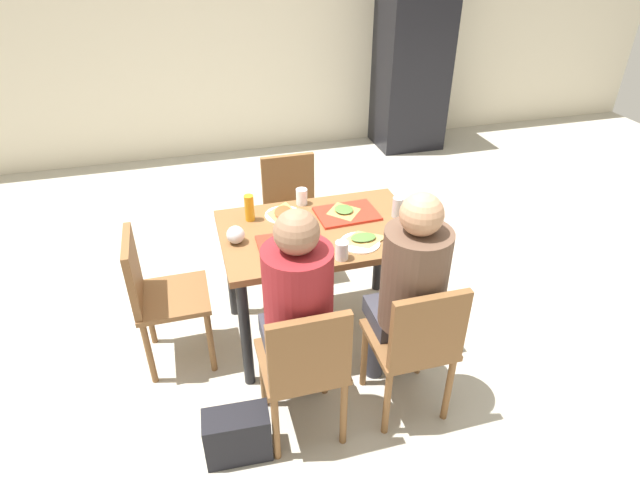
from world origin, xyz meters
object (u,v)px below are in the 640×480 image
object	(u,v)px
soda_can	(398,207)
pizza_slice_b	(344,210)
chair_near_right	(417,342)
pizza_slice_d	(363,238)
chair_near_left	(305,364)
plastic_cup_a	(302,197)
main_table	(320,245)
person_in_brown_jacket	(410,285)
chair_left_end	(156,291)
tray_red_near	(291,245)
handbag	(238,435)
person_in_red	(297,305)
paper_plate_near_edge	(360,243)
pizza_slice_a	(285,241)
foil_bundle	(236,235)
paper_plate_center	(283,215)
chair_far_side	(292,207)
tray_red_far	(347,214)
drink_fridge	(412,60)
pizza_slice_c	(283,212)
plastic_cup_b	(342,250)
condiment_bottle	(249,208)

from	to	relation	value
soda_can	pizza_slice_b	bearing A→B (deg)	159.36
chair_near_right	pizza_slice_d	world-z (taller)	chair_near_right
chair_near_left	plastic_cup_a	size ratio (longest dim) A/B	8.65
main_table	person_in_brown_jacket	xyz separation A→B (m)	(0.28, -0.62, 0.10)
chair_left_end	tray_red_near	xyz separation A→B (m)	(0.75, -0.13, 0.26)
chair_near_right	handbag	xyz separation A→B (m)	(-0.92, -0.02, -0.37)
person_in_brown_jacket	tray_red_near	distance (m)	0.69
tray_red_near	pizza_slice_b	size ratio (longest dim) A/B	2.00
person_in_red	paper_plate_near_edge	bearing A→B (deg)	42.30
person_in_red	pizza_slice_d	size ratio (longest dim) A/B	6.20
pizza_slice_a	foil_bundle	size ratio (longest dim) A/B	2.18
chair_near_right	soda_can	xyz separation A→B (m)	(0.20, 0.78, 0.32)
paper_plate_center	chair_left_end	bearing A→B (deg)	-165.05
person_in_red	soda_can	size ratio (longest dim) A/B	10.45
chair_near_right	chair_far_side	xyz separation A→B (m)	(-0.28, 1.53, 0.00)
chair_near_right	foil_bundle	world-z (taller)	same
plastic_cup_a	tray_red_far	bearing A→B (deg)	-42.54
main_table	paper_plate_center	distance (m)	0.29
paper_plate_center	drink_fridge	bearing A→B (deg)	53.02
chair_far_side	pizza_slice_c	xyz separation A→B (m)	(-0.17, -0.55, 0.27)
person_in_brown_jacket	paper_plate_near_edge	bearing A→B (deg)	105.37
tray_red_near	plastic_cup_b	distance (m)	0.30
main_table	paper_plate_near_edge	xyz separation A→B (m)	(0.17, -0.21, 0.11)
pizza_slice_b	condiment_bottle	world-z (taller)	condiment_bottle
paper_plate_center	plastic_cup_a	distance (m)	0.19
pizza_slice_a	pizza_slice_d	world-z (taller)	pizza_slice_a
main_table	tray_red_near	size ratio (longest dim) A/B	3.16
paper_plate_center	plastic_cup_b	bearing A→B (deg)	-69.46
soda_can	pizza_slice_c	bearing A→B (deg)	163.37
tray_red_far	paper_plate_near_edge	world-z (taller)	tray_red_far
pizza_slice_c	foil_bundle	world-z (taller)	foil_bundle
person_in_brown_jacket	plastic_cup_a	distance (m)	1.00
pizza_slice_d	handbag	size ratio (longest dim) A/B	0.64
pizza_slice_a	pizza_slice_d	bearing A→B (deg)	-9.95
paper_plate_center	condiment_bottle	bearing A→B (deg)	180.00
person_in_brown_jacket	condiment_bottle	distance (m)	1.06
tray_red_far	pizza_slice_a	world-z (taller)	pizza_slice_a
chair_near_right	condiment_bottle	distance (m)	1.22
paper_plate_center	pizza_slice_a	xyz separation A→B (m)	(-0.06, -0.32, 0.02)
chair_far_side	pizza_slice_c	size ratio (longest dim) A/B	3.44
handbag	drink_fridge	size ratio (longest dim) A/B	0.17
main_table	chair_near_left	distance (m)	0.83
main_table	chair_left_end	xyz separation A→B (m)	(-0.95, 0.00, -0.15)
paper_plate_near_edge	chair_left_end	bearing A→B (deg)	169.47
chair_near_left	soda_can	size ratio (longest dim) A/B	7.09
chair_far_side	foil_bundle	distance (m)	0.97
chair_near_left	chair_left_end	xyz separation A→B (m)	(-0.67, 0.76, 0.00)
pizza_slice_d	condiment_bottle	distance (m)	0.69
chair_near_right	pizza_slice_a	bearing A→B (deg)	128.33
plastic_cup_b	pizza_slice_c	bearing A→B (deg)	110.51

